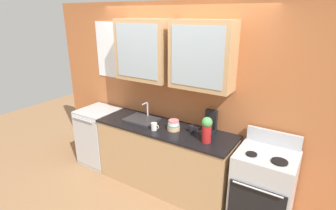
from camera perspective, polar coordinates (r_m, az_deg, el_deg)
name	(u,v)px	position (r m, az deg, el deg)	size (l,w,h in m)	color
ground_plane	(164,185)	(4.09, -0.78, -16.73)	(10.00, 10.00, 0.00)	#936B47
back_wall_unit	(176,85)	(3.71, 1.73, 4.26)	(4.53, 0.41, 2.56)	#B76638
counter	(164,157)	(3.84, -0.81, -11.12)	(1.98, 0.64, 0.92)	tan
stove_range	(263,189)	(3.40, 19.66, -16.64)	(0.65, 0.61, 1.10)	silver
sink_faucet	(142,119)	(3.86, -5.66, -3.07)	(0.45, 0.35, 0.25)	#2D2D30
bowl_stack	(174,125)	(3.53, 1.20, -4.42)	(0.17, 0.17, 0.14)	#E0AD7F
vase	(207,129)	(3.19, 8.33, -5.08)	(0.13, 0.13, 0.32)	#B21E1E
cup_near_sink	(192,129)	(3.48, 5.12, -5.13)	(0.11, 0.08, 0.09)	black
cup_near_bowls	(154,126)	(3.53, -2.99, -4.64)	(0.12, 0.08, 0.10)	silver
dishwasher	(100,136)	(4.59, -14.45, -6.46)	(0.57, 0.62, 0.92)	silver
coffee_maker	(210,124)	(3.50, 8.97, -4.05)	(0.17, 0.20, 0.29)	black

